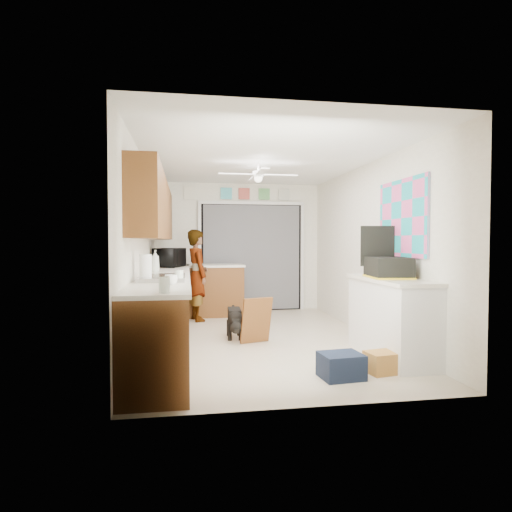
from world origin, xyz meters
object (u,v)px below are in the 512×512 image
navy_crate (341,366)px  microwave (170,258)px  soap_bottle (155,261)px  paper_towel_roll (146,268)px  dog (234,322)px  cup (171,280)px  man (197,275)px  suitcase (388,268)px  cardboard_box (384,362)px

navy_crate → microwave: bearing=119.6°
soap_bottle → paper_towel_roll: soap_bottle is taller
soap_bottle → dog: 1.41m
microwave → soap_bottle: size_ratio=1.82×
soap_bottle → cup: soap_bottle is taller
soap_bottle → man: man is taller
navy_crate → soap_bottle: bearing=132.9°
suitcase → dog: size_ratio=0.94×
microwave → navy_crate: 3.77m
cardboard_box → man: man is taller
cardboard_box → dog: bearing=126.4°
cup → cardboard_box: (2.17, -0.15, -0.88)m
navy_crate → dog: 2.12m
cup → dog: bearing=64.2°
microwave → soap_bottle: (-0.16, -1.06, -0.00)m
man → paper_towel_roll: bearing=152.1°
soap_bottle → man: size_ratio=0.20×
cardboard_box → navy_crate: navy_crate is taller
navy_crate → paper_towel_roll: bearing=160.1°
navy_crate → man: (-1.34, 3.37, 0.66)m
paper_towel_roll → soap_bottle: bearing=89.9°
soap_bottle → cup: (0.28, -1.86, -0.11)m
navy_crate → dog: size_ratio=0.68×
navy_crate → man: 3.69m
suitcase → navy_crate: (-0.82, -0.66, -0.94)m
navy_crate → cup: bearing=171.6°
cardboard_box → soap_bottle: bearing=140.7°
cup → man: man is taller
microwave → man: (0.46, 0.21, -0.31)m
dog → soap_bottle: bearing=173.7°
man → microwave: bearing=99.8°
cup → suitcase: size_ratio=0.23×
microwave → dog: 1.77m
paper_towel_roll → dog: (1.10, 1.22, -0.85)m
navy_crate → dog: (-0.86, 1.93, 0.11)m
microwave → dog: microwave is taller
man → cardboard_box: bearing=-165.5°
soap_bottle → man: (0.61, 1.27, -0.31)m
suitcase → cardboard_box: suitcase is taller
soap_bottle → suitcase: 3.13m
soap_bottle → microwave: bearing=81.5°
soap_bottle → dog: size_ratio=0.52×
paper_towel_roll → navy_crate: 2.29m
paper_towel_roll → man: bearing=77.0°
microwave → paper_towel_roll: bearing=-165.5°
cardboard_box → navy_crate: size_ratio=0.86×
microwave → suitcase: 3.62m
soap_bottle → cup: bearing=-81.4°
cardboard_box → dog: size_ratio=0.59×
cardboard_box → microwave: bearing=126.8°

